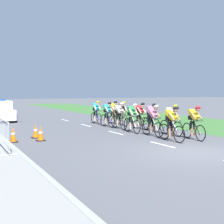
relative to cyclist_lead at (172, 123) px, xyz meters
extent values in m
plane|color=#56565B|center=(-0.85, -2.30, -0.79)|extent=(160.00, 160.00, 0.00)
cube|color=#3D7033|center=(6.42, 11.70, -0.78)|extent=(7.00, 60.00, 0.01)
cube|color=white|center=(-0.85, -0.48, -0.78)|extent=(0.14, 1.60, 0.01)
cube|color=white|center=(-0.85, 3.52, -0.78)|extent=(0.14, 1.60, 0.01)
cube|color=white|center=(-0.85, 7.52, -0.78)|extent=(0.14, 1.60, 0.01)
cube|color=white|center=(-0.85, 11.52, -0.78)|extent=(0.14, 1.60, 0.01)
torus|color=black|center=(0.02, -0.48, -0.42)|extent=(0.07, 0.73, 0.72)
cylinder|color=#99999E|center=(0.02, -0.48, -0.42)|extent=(0.06, 0.06, 0.06)
torus|color=black|center=(-0.02, 0.52, -0.42)|extent=(0.07, 0.73, 0.72)
cylinder|color=#99999E|center=(-0.02, 0.52, -0.42)|extent=(0.06, 0.06, 0.06)
cylinder|color=black|center=(0.00, -0.03, 0.11)|extent=(0.06, 0.55, 0.04)
cylinder|color=black|center=(0.01, -0.20, -0.21)|extent=(0.06, 0.48, 0.63)
cylinder|color=black|center=(-0.01, 0.17, -0.19)|extent=(0.04, 0.04, 0.65)
cylinder|color=black|center=(0.01, -0.38, 0.09)|extent=(0.42, 0.04, 0.03)
cube|color=black|center=(-0.01, 0.17, 0.15)|extent=(0.11, 0.22, 0.05)
cube|color=yellow|center=(0.00, 0.05, 0.35)|extent=(0.30, 0.56, 0.44)
cube|color=black|center=(-0.01, 0.16, 0.19)|extent=(0.29, 0.21, 0.18)
cylinder|color=black|center=(0.09, 0.12, -0.15)|extent=(0.12, 0.23, 0.40)
cylinder|color=#9E7051|center=(0.09, 0.04, -0.41)|extent=(0.10, 0.16, 0.36)
cylinder|color=black|center=(-0.09, 0.11, -0.15)|extent=(0.12, 0.17, 0.40)
cylinder|color=#9E7051|center=(-0.09, 0.03, -0.41)|extent=(0.09, 0.13, 0.36)
cylinder|color=#9E7051|center=(0.17, -0.16, 0.30)|extent=(0.09, 0.40, 0.35)
cylinder|color=#9E7051|center=(-0.15, -0.17, 0.30)|extent=(0.09, 0.40, 0.35)
sphere|color=#9E7051|center=(0.01, -0.25, 0.59)|extent=(0.19, 0.19, 0.19)
ellipsoid|color=black|center=(0.01, -0.26, 0.66)|extent=(0.24, 0.32, 0.24)
torus|color=black|center=(1.09, -0.60, -0.42)|extent=(0.13, 0.72, 0.72)
cylinder|color=#99999E|center=(1.09, -0.60, -0.42)|extent=(0.07, 0.07, 0.06)
torus|color=black|center=(1.21, 0.40, -0.42)|extent=(0.13, 0.72, 0.72)
cylinder|color=#99999E|center=(1.21, 0.40, -0.42)|extent=(0.07, 0.07, 0.06)
cylinder|color=black|center=(1.15, -0.15, 0.11)|extent=(0.10, 0.55, 0.04)
cylinder|color=black|center=(1.12, -0.32, -0.21)|extent=(0.10, 0.48, 0.63)
cylinder|color=black|center=(1.17, 0.05, -0.19)|extent=(0.04, 0.04, 0.65)
cylinder|color=black|center=(1.10, -0.50, 0.09)|extent=(0.42, 0.08, 0.03)
cube|color=black|center=(1.17, 0.05, 0.15)|extent=(0.13, 0.23, 0.05)
cube|color=yellow|center=(1.15, -0.07, 0.35)|extent=(0.34, 0.57, 0.46)
cube|color=black|center=(1.17, 0.04, 0.19)|extent=(0.30, 0.23, 0.18)
cylinder|color=black|center=(1.25, -0.02, -0.15)|extent=(0.14, 0.23, 0.40)
cylinder|color=#9E7051|center=(1.24, -0.10, -0.41)|extent=(0.11, 0.16, 0.36)
cylinder|color=black|center=(1.07, 0.00, -0.15)|extent=(0.13, 0.18, 0.40)
cylinder|color=#9E7051|center=(1.06, -0.08, -0.41)|extent=(0.10, 0.13, 0.36)
cylinder|color=#9E7051|center=(1.29, -0.31, 0.30)|extent=(0.12, 0.41, 0.35)
cylinder|color=#9E7051|center=(0.97, -0.27, 0.30)|extent=(0.12, 0.41, 0.35)
sphere|color=#9E7051|center=(1.12, -0.37, 0.59)|extent=(0.19, 0.19, 0.19)
ellipsoid|color=red|center=(1.12, -0.38, 0.66)|extent=(0.27, 0.34, 0.24)
torus|color=black|center=(0.19, 1.19, -0.42)|extent=(0.06, 0.72, 0.72)
cylinder|color=#99999E|center=(0.19, 1.19, -0.42)|extent=(0.06, 0.06, 0.06)
torus|color=black|center=(0.17, 2.19, -0.42)|extent=(0.06, 0.72, 0.72)
cylinder|color=#99999E|center=(0.17, 2.19, -0.42)|extent=(0.06, 0.06, 0.06)
cylinder|color=silver|center=(0.18, 1.64, 0.11)|extent=(0.05, 0.55, 0.04)
cylinder|color=silver|center=(0.19, 1.47, -0.21)|extent=(0.05, 0.48, 0.63)
cylinder|color=silver|center=(0.18, 1.84, -0.19)|extent=(0.04, 0.04, 0.65)
cylinder|color=black|center=(0.19, 1.29, 0.09)|extent=(0.42, 0.04, 0.03)
cube|color=black|center=(0.18, 1.84, 0.15)|extent=(0.11, 0.22, 0.05)
cube|color=pink|center=(0.18, 1.72, 0.35)|extent=(0.29, 0.55, 0.47)
cube|color=black|center=(0.18, 1.83, 0.19)|extent=(0.29, 0.21, 0.18)
cylinder|color=black|center=(0.27, 1.79, -0.15)|extent=(0.12, 0.23, 0.40)
cylinder|color=#9E7051|center=(0.27, 1.71, -0.41)|extent=(0.09, 0.16, 0.36)
cylinder|color=black|center=(0.09, 1.78, -0.15)|extent=(0.11, 0.17, 0.40)
cylinder|color=#9E7051|center=(0.09, 1.70, -0.41)|extent=(0.09, 0.12, 0.36)
cylinder|color=#9E7051|center=(0.34, 1.51, 0.30)|extent=(0.09, 0.40, 0.35)
cylinder|color=#9E7051|center=(0.02, 1.50, 0.30)|extent=(0.09, 0.40, 0.35)
sphere|color=#9E7051|center=(0.19, 1.42, 0.59)|extent=(0.19, 0.19, 0.19)
ellipsoid|color=white|center=(0.19, 1.41, 0.66)|extent=(0.24, 0.32, 0.24)
torus|color=black|center=(1.12, 0.94, -0.42)|extent=(0.07, 0.73, 0.72)
cylinder|color=#99999E|center=(1.12, 0.94, -0.42)|extent=(0.06, 0.06, 0.06)
torus|color=black|center=(1.09, 1.94, -0.42)|extent=(0.07, 0.73, 0.72)
cylinder|color=#99999E|center=(1.09, 1.94, -0.42)|extent=(0.06, 0.06, 0.06)
cylinder|color=white|center=(1.11, 1.39, 0.11)|extent=(0.05, 0.55, 0.04)
cylinder|color=white|center=(1.12, 1.22, -0.21)|extent=(0.06, 0.48, 0.63)
cylinder|color=white|center=(1.10, 1.59, -0.19)|extent=(0.04, 0.04, 0.65)
cylinder|color=black|center=(1.12, 1.04, 0.09)|extent=(0.42, 0.04, 0.03)
cube|color=black|center=(1.10, 1.59, 0.15)|extent=(0.11, 0.22, 0.05)
cube|color=white|center=(1.11, 1.47, 0.35)|extent=(0.30, 0.55, 0.46)
cube|color=black|center=(1.10, 1.58, 0.19)|extent=(0.29, 0.21, 0.18)
cylinder|color=black|center=(1.19, 1.54, -0.15)|extent=(0.12, 0.23, 0.40)
cylinder|color=#9E7051|center=(1.20, 1.46, -0.41)|extent=(0.09, 0.16, 0.36)
cylinder|color=black|center=(1.02, 1.53, -0.15)|extent=(0.12, 0.17, 0.40)
cylinder|color=#9E7051|center=(1.02, 1.45, -0.41)|extent=(0.09, 0.13, 0.36)
cylinder|color=#9E7051|center=(1.27, 1.26, 0.30)|extent=(0.09, 0.40, 0.35)
cylinder|color=#9E7051|center=(0.95, 1.25, 0.30)|extent=(0.09, 0.40, 0.35)
sphere|color=#9E7051|center=(1.12, 1.17, 0.59)|extent=(0.19, 0.19, 0.19)
ellipsoid|color=yellow|center=(1.12, 1.16, 0.66)|extent=(0.24, 0.32, 0.24)
torus|color=black|center=(-0.06, 2.72, -0.42)|extent=(0.06, 0.72, 0.72)
cylinder|color=#99999E|center=(-0.06, 2.72, -0.42)|extent=(0.06, 0.06, 0.06)
torus|color=black|center=(-0.03, 3.72, -0.42)|extent=(0.06, 0.72, 0.72)
cylinder|color=#99999E|center=(-0.03, 3.72, -0.42)|extent=(0.06, 0.06, 0.06)
cylinder|color=white|center=(-0.05, 3.17, 0.11)|extent=(0.05, 0.55, 0.04)
cylinder|color=white|center=(-0.05, 2.99, -0.21)|extent=(0.05, 0.48, 0.63)
cylinder|color=white|center=(-0.04, 3.37, -0.19)|extent=(0.04, 0.04, 0.65)
cylinder|color=black|center=(-0.06, 2.82, 0.09)|extent=(0.42, 0.04, 0.03)
cube|color=black|center=(-0.04, 3.37, 0.15)|extent=(0.11, 0.22, 0.05)
cube|color=green|center=(-0.05, 3.24, 0.35)|extent=(0.29, 0.55, 0.47)
cube|color=black|center=(-0.04, 3.36, 0.19)|extent=(0.29, 0.21, 0.18)
cylinder|color=black|center=(0.04, 3.31, -0.15)|extent=(0.12, 0.23, 0.40)
cylinder|color=beige|center=(0.04, 3.23, -0.41)|extent=(0.09, 0.16, 0.36)
cylinder|color=black|center=(-0.14, 3.31, -0.15)|extent=(0.11, 0.17, 0.40)
cylinder|color=beige|center=(-0.14, 3.23, -0.41)|extent=(0.09, 0.12, 0.36)
cylinder|color=beige|center=(0.11, 3.03, 0.30)|extent=(0.09, 0.40, 0.35)
cylinder|color=beige|center=(-0.21, 3.03, 0.30)|extent=(0.09, 0.40, 0.35)
sphere|color=beige|center=(-0.06, 2.94, 0.59)|extent=(0.19, 0.19, 0.19)
ellipsoid|color=white|center=(-0.06, 2.93, 0.66)|extent=(0.24, 0.32, 0.24)
torus|color=black|center=(1.15, 2.71, -0.42)|extent=(0.08, 0.73, 0.72)
cylinder|color=#99999E|center=(1.15, 2.71, -0.42)|extent=(0.06, 0.06, 0.06)
torus|color=black|center=(1.20, 3.71, -0.42)|extent=(0.08, 0.73, 0.72)
cylinder|color=#99999E|center=(1.20, 3.71, -0.42)|extent=(0.06, 0.06, 0.06)
cylinder|color=black|center=(1.17, 3.16, 0.11)|extent=(0.06, 0.55, 0.04)
cylinder|color=black|center=(1.16, 2.99, -0.21)|extent=(0.06, 0.48, 0.63)
cylinder|color=black|center=(1.18, 3.36, -0.19)|extent=(0.04, 0.04, 0.65)
cylinder|color=black|center=(1.16, 2.81, 0.09)|extent=(0.42, 0.05, 0.03)
cube|color=black|center=(1.18, 3.36, 0.15)|extent=(0.11, 0.22, 0.05)
cube|color=pink|center=(1.18, 3.24, 0.35)|extent=(0.31, 0.56, 0.46)
cube|color=black|center=(1.18, 3.35, 0.19)|extent=(0.29, 0.21, 0.18)
cylinder|color=black|center=(1.27, 3.30, -0.15)|extent=(0.12, 0.23, 0.40)
cylinder|color=#9E7051|center=(1.27, 3.22, -0.41)|extent=(0.10, 0.16, 0.36)
cylinder|color=black|center=(1.09, 3.31, -0.15)|extent=(0.12, 0.17, 0.40)
cylinder|color=#9E7051|center=(1.09, 3.23, -0.41)|extent=(0.10, 0.13, 0.36)
cylinder|color=#9E7051|center=(1.33, 3.01, 0.30)|extent=(0.10, 0.40, 0.35)
cylinder|color=#9E7051|center=(1.01, 3.03, 0.30)|extent=(0.10, 0.40, 0.35)
sphere|color=#9E7051|center=(1.16, 2.94, 0.59)|extent=(0.19, 0.19, 0.19)
ellipsoid|color=black|center=(1.16, 2.93, 0.66)|extent=(0.25, 0.33, 0.24)
torus|color=black|center=(0.17, 4.47, -0.42)|extent=(0.08, 0.73, 0.72)
cylinder|color=#99999E|center=(0.17, 4.47, -0.42)|extent=(0.06, 0.06, 0.06)
torus|color=black|center=(0.12, 5.47, -0.42)|extent=(0.08, 0.73, 0.72)
cylinder|color=#99999E|center=(0.12, 5.47, -0.42)|extent=(0.06, 0.06, 0.06)
cylinder|color=black|center=(0.14, 4.92, 0.11)|extent=(0.06, 0.55, 0.04)
cylinder|color=black|center=(0.15, 4.74, -0.21)|extent=(0.06, 0.48, 0.63)
cylinder|color=black|center=(0.14, 5.12, -0.19)|extent=(0.04, 0.04, 0.65)
cylinder|color=black|center=(0.16, 4.57, 0.09)|extent=(0.42, 0.05, 0.03)
cube|color=black|center=(0.14, 5.12, 0.15)|extent=(0.11, 0.22, 0.05)
cube|color=white|center=(0.14, 4.99, 0.35)|extent=(0.30, 0.56, 0.44)
cube|color=black|center=(0.14, 5.11, 0.19)|extent=(0.29, 0.21, 0.18)
cylinder|color=black|center=(0.23, 5.06, -0.15)|extent=(0.12, 0.23, 0.40)
cylinder|color=tan|center=(0.23, 4.98, -0.41)|extent=(0.10, 0.16, 0.36)
cylinder|color=black|center=(0.05, 5.05, -0.15)|extent=(0.12, 0.17, 0.40)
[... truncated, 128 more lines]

